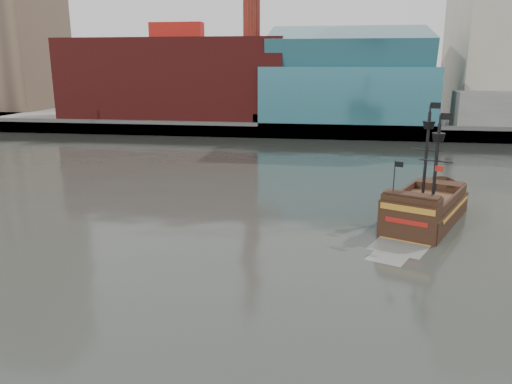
# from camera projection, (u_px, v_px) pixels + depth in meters

# --- Properties ---
(ground) EXTENTS (400.00, 400.00, 0.00)m
(ground) POSITION_uv_depth(u_px,v_px,m) (175.00, 310.00, 26.43)
(ground) COLOR #272924
(ground) RESTS_ON ground
(promenade_far) EXTENTS (220.00, 60.00, 2.00)m
(promenade_far) POSITION_uv_depth(u_px,v_px,m) (299.00, 115.00, 114.15)
(promenade_far) COLOR slate
(promenade_far) RESTS_ON ground
(seawall) EXTENTS (220.00, 1.00, 2.60)m
(seawall) POSITION_uv_depth(u_px,v_px,m) (287.00, 131.00, 85.87)
(seawall) COLOR #4C4C49
(seawall) RESTS_ON ground
(skyline) EXTENTS (149.00, 45.00, 62.00)m
(skyline) POSITION_uv_depth(u_px,v_px,m) (325.00, 2.00, 100.33)
(skyline) COLOR brown
(skyline) RESTS_ON promenade_far
(pirate_ship) EXTENTS (9.39, 14.26, 10.33)m
(pirate_ship) POSITION_uv_depth(u_px,v_px,m) (425.00, 212.00, 40.57)
(pirate_ship) COLOR black
(pirate_ship) RESTS_ON ground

